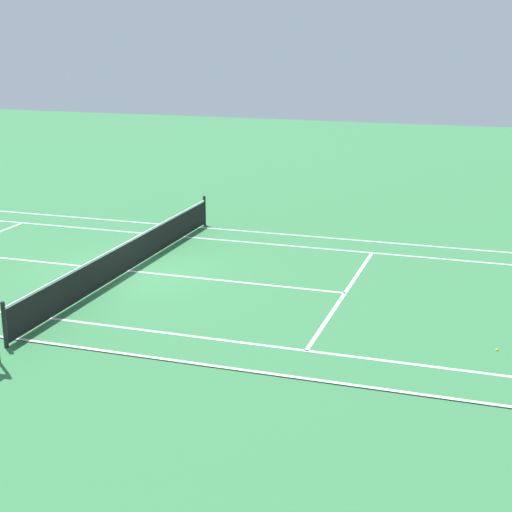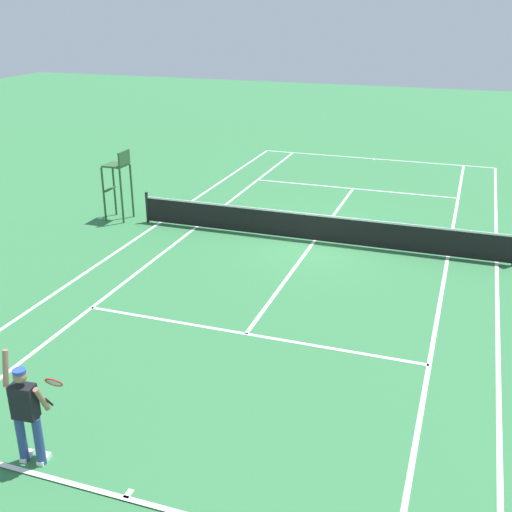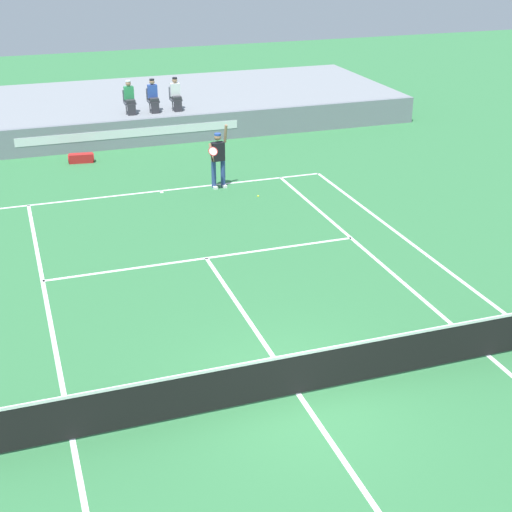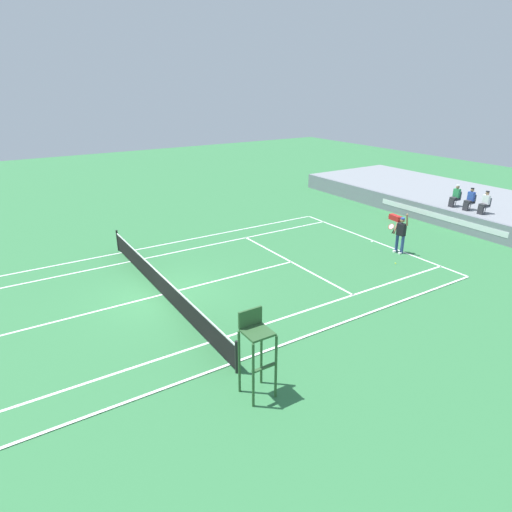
{
  "view_description": "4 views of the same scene",
  "coord_description": "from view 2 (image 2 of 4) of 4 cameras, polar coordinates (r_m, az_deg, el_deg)",
  "views": [
    {
      "loc": [
        19.56,
        10.3,
        6.8
      ],
      "look_at": [
        0.56,
        4.08,
        1.0
      ],
      "focal_mm": 54.97,
      "sensor_mm": 36.0,
      "label": 1
    },
    {
      "loc": [
        -4.43,
        18.49,
        7.18
      ],
      "look_at": [
        0.56,
        4.08,
        1.0
      ],
      "focal_mm": 44.53,
      "sensor_mm": 36.0,
      "label": 2
    },
    {
      "loc": [
        -4.49,
        -10.69,
        8.09
      ],
      "look_at": [
        0.56,
        4.08,
        1.0
      ],
      "focal_mm": 52.73,
      "sensor_mm": 36.0,
      "label": 3
    },
    {
      "loc": [
        15.19,
        -5.22,
        7.86
      ],
      "look_at": [
        0.56,
        4.08,
        1.0
      ],
      "focal_mm": 30.71,
      "sensor_mm": 36.0,
      "label": 4
    }
  ],
  "objects": [
    {
      "name": "tennis_player",
      "position": [
        11.17,
        -19.89,
        -13.09
      ],
      "size": [
        0.76,
        0.67,
        2.08
      ],
      "color": "navy",
      "rests_on": "ground"
    },
    {
      "name": "ground_plane",
      "position": [
        20.32,
        5.26,
        1.28
      ],
      "size": [
        80.0,
        80.0,
        0.0
      ],
      "primitive_type": "plane",
      "color": "#337542"
    },
    {
      "name": "tennis_ball",
      "position": [
        13.0,
        -19.18,
        -12.71
      ],
      "size": [
        0.07,
        0.07,
        0.07
      ],
      "primitive_type": "sphere",
      "color": "#D1E533",
      "rests_on": "ground"
    },
    {
      "name": "court",
      "position": [
        20.32,
        5.26,
        1.3
      ],
      "size": [
        11.08,
        23.88,
        0.03
      ],
      "color": "#337542",
      "rests_on": "ground"
    },
    {
      "name": "umpire_chair",
      "position": [
        22.44,
        -12.27,
        7.05
      ],
      "size": [
        0.77,
        0.77,
        2.44
      ],
      "color": "#2D562D",
      "rests_on": "ground"
    },
    {
      "name": "net",
      "position": [
        20.14,
        5.31,
        2.67
      ],
      "size": [
        11.98,
        0.1,
        1.07
      ],
      "color": "black",
      "rests_on": "ground"
    }
  ]
}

